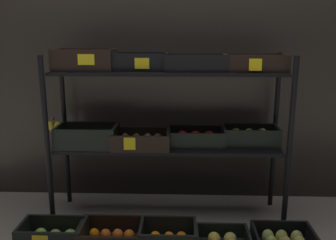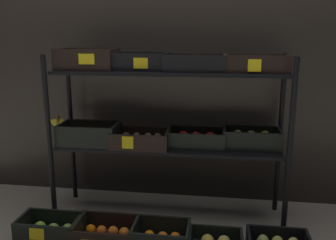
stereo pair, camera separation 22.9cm
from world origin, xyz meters
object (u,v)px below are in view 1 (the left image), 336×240
at_px(crate_ground_apple_green, 53,237).
at_px(crate_ground_tangerine, 111,238).
at_px(display_rack, 168,108).
at_px(crate_ground_center_tangerine, 168,239).

relative_size(crate_ground_apple_green, crate_ground_tangerine, 1.00).
distance_m(display_rack, crate_ground_tangerine, 0.84).
height_order(display_rack, crate_ground_tangerine, display_rack).
xyz_separation_m(crate_ground_apple_green, crate_ground_tangerine, (0.33, 0.02, -0.01)).
height_order(crate_ground_apple_green, crate_ground_center_tangerine, crate_ground_apple_green).
height_order(crate_ground_tangerine, crate_ground_center_tangerine, crate_ground_center_tangerine).
xyz_separation_m(display_rack, crate_ground_tangerine, (-0.32, -0.37, -0.69)).
bearing_deg(crate_ground_apple_green, display_rack, 30.90).
bearing_deg(crate_ground_center_tangerine, crate_ground_apple_green, -179.30).
relative_size(display_rack, crate_ground_center_tangerine, 4.86).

